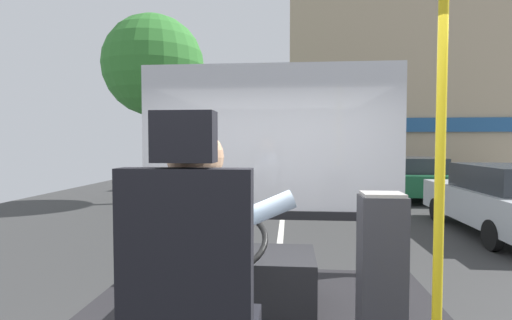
# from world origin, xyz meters

# --- Properties ---
(ground) EXTENTS (18.00, 44.00, 0.06)m
(ground) POSITION_xyz_m (0.00, 8.80, -0.02)
(ground) COLOR #333333
(driver_seat) EXTENTS (0.48, 0.48, 1.31)m
(driver_seat) POSITION_xyz_m (-0.18, -0.60, 1.29)
(driver_seat) COLOR black
(driver_seat) RESTS_ON bus_floor
(bus_driver) EXTENTS (0.82, 0.62, 0.80)m
(bus_driver) POSITION_xyz_m (-0.18, -0.48, 1.49)
(bus_driver) COLOR #282833
(bus_driver) RESTS_ON driver_seat
(steering_console) EXTENTS (1.10, 0.97, 0.77)m
(steering_console) POSITION_xyz_m (-0.18, 0.69, 0.95)
(steering_console) COLOR black
(steering_console) RESTS_ON bus_floor
(handrail_pole) EXTENTS (0.04, 0.04, 2.02)m
(handrail_pole) POSITION_xyz_m (0.87, -0.22, 1.74)
(handrail_pole) COLOR yellow
(handrail_pole) RESTS_ON bus_floor
(fare_box) EXTENTS (0.27, 0.22, 0.89)m
(fare_box) POSITION_xyz_m (0.75, 0.37, 1.18)
(fare_box) COLOR #333338
(fare_box) RESTS_ON bus_floor
(windshield_panel) EXTENTS (2.50, 0.08, 1.48)m
(windshield_panel) POSITION_xyz_m (0.00, 1.62, 1.78)
(windshield_panel) COLOR silver
(street_tree) EXTENTS (3.18, 3.18, 5.96)m
(street_tree) POSITION_xyz_m (-4.14, 9.95, 4.35)
(street_tree) COLOR #4C3828
(street_tree) RESTS_ON ground
(shop_building) EXTENTS (12.13, 4.76, 8.33)m
(shop_building) POSITION_xyz_m (6.22, 17.36, 4.16)
(shop_building) COLOR tan
(shop_building) RESTS_ON ground
(parked_car_silver) EXTENTS (1.76, 4.27, 1.47)m
(parked_car_silver) POSITION_xyz_m (4.61, 6.37, 0.75)
(parked_car_silver) COLOR silver
(parked_car_silver) RESTS_ON ground
(parked_car_green) EXTENTS (1.85, 3.83, 1.42)m
(parked_car_green) POSITION_xyz_m (4.44, 11.61, 0.73)
(parked_car_green) COLOR #195633
(parked_car_green) RESTS_ON ground
(parked_car_blue) EXTENTS (1.95, 4.40, 1.20)m
(parked_car_blue) POSITION_xyz_m (4.52, 16.41, 0.62)
(parked_car_blue) COLOR navy
(parked_car_blue) RESTS_ON ground
(parked_car_white) EXTENTS (1.97, 4.11, 1.37)m
(parked_car_white) POSITION_xyz_m (4.52, 22.23, 0.71)
(parked_car_white) COLOR silver
(parked_car_white) RESTS_ON ground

